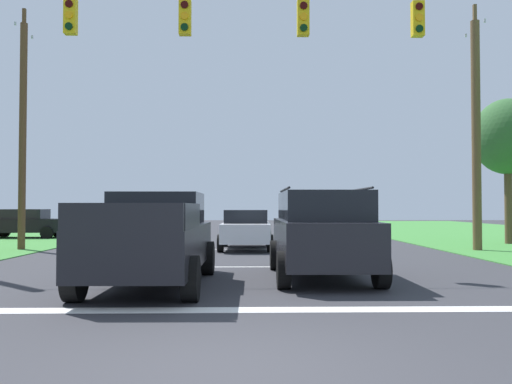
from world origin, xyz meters
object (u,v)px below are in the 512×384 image
Objects in this scene: overhead_signal_span at (250,100)px; distant_car_crossing_white at (246,229)px; utility_pole_mid_right at (476,132)px; tree_roadside_far_right at (508,137)px; distant_car_oncoming at (25,223)px; utility_pole_near_left at (23,131)px; suv_black at (321,232)px; pickup_truck at (153,239)px.

distant_car_crossing_white is (-0.11, 6.52, -3.72)m from overhead_signal_span.
utility_pole_mid_right is at bearing 32.94° from overhead_signal_span.
utility_pole_mid_right reaches higher than tree_roadside_far_right.
distant_car_crossing_white is 0.68× the size of tree_roadside_far_right.
tree_roadside_far_right reaches higher than distant_car_oncoming.
tree_roadside_far_right is at bearing 7.55° from utility_pole_near_left.
distant_car_crossing_white is at bearing 1.98° from utility_pole_near_left.
distant_car_crossing_white is 0.99× the size of distant_car_oncoming.
overhead_signal_span reaches higher than distant_car_crossing_white.
overhead_signal_span is at bearing -142.10° from tree_roadside_far_right.
utility_pole_near_left is 1.45× the size of tree_roadside_far_right.
suv_black is at bearing -78.44° from distant_car_crossing_white.
distant_car_oncoming is (-9.64, 16.82, -0.18)m from pickup_truck.
tree_roadside_far_right reaches higher than pickup_truck.
pickup_truck reaches higher than distant_car_oncoming.
distant_car_crossing_white is (1.95, 9.46, -0.18)m from pickup_truck.
distant_car_oncoming is at bearing 157.56° from utility_pole_mid_right.
utility_pole_near_left reaches higher than overhead_signal_span.
distant_car_crossing_white is 9.33m from utility_pole_near_left.
overhead_signal_span is 1.80× the size of utility_pole_near_left.
suv_black is 8.61m from distant_car_crossing_white.
overhead_signal_span is 10.66m from utility_pole_near_left.
utility_pole_near_left reaches higher than distant_car_oncoming.
utility_pole_near_left is at bearing -68.31° from distant_car_oncoming.
pickup_truck is 11.84m from utility_pole_near_left.
distant_car_crossing_white is 0.47× the size of utility_pole_near_left.
tree_roadside_far_right reaches higher than suv_black.
utility_pole_near_left is (3.05, -7.66, 3.74)m from distant_car_oncoming.
tree_roadside_far_right is at bearing 49.38° from utility_pole_mid_right.
tree_roadside_far_right is (13.46, 11.82, 3.74)m from pickup_truck.
utility_pole_near_left reaches higher than pickup_truck.
distant_car_oncoming is at bearing 167.78° from tree_roadside_far_right.
distant_car_crossing_white is at bearing 173.46° from utility_pole_mid_right.
distant_car_crossing_white is at bearing 101.56° from suv_black.
suv_black is at bearing -132.93° from utility_pole_mid_right.
pickup_truck is 1.13× the size of suv_black.
tree_roadside_far_right is at bearing 37.90° from overhead_signal_span.
pickup_truck is 1.25× the size of distant_car_crossing_white.
utility_pole_mid_right is (6.92, 7.44, 3.40)m from suv_black.
tree_roadside_far_right is (11.41, 8.88, 0.20)m from overhead_signal_span.
overhead_signal_span is 14.46m from tree_roadside_far_right.
distant_car_oncoming is (-11.59, 7.37, 0.00)m from distant_car_crossing_white.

